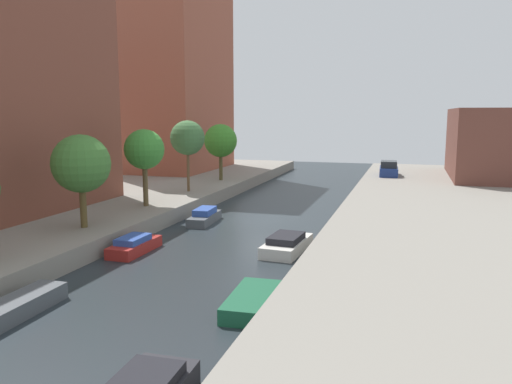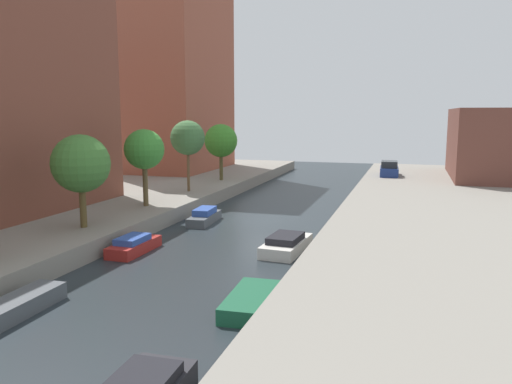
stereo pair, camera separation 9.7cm
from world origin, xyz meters
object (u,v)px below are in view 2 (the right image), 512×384
object	(u,v)px
moored_boat_left_1	(134,245)
street_tree_1	(81,164)
street_tree_4	(221,141)
moored_boat_right_2	(286,244)
apartment_tower_far	(169,55)
low_block_right	(508,143)
moored_boat_left_2	(204,217)
moored_boat_right_1	(252,301)
street_tree_2	(144,150)
moored_boat_left_0	(17,306)
parked_car	(389,169)
street_tree_3	(188,138)

from	to	relation	value
moored_boat_left_1	street_tree_1	bearing A→B (deg)	171.55
street_tree_4	moored_boat_right_2	xyz separation A→B (m)	(10.66, -18.58, -4.18)
apartment_tower_far	street_tree_1	distance (m)	30.72
street_tree_1	moored_boat_left_1	world-z (taller)	street_tree_1
low_block_right	moored_boat_left_2	bearing A→B (deg)	-133.10
low_block_right	moored_boat_left_1	xyz separation A→B (m)	(-21.96, -30.46, -3.88)
moored_boat_left_1	moored_boat_right_2	size ratio (longest dim) A/B	0.84
street_tree_4	moored_boat_right_2	distance (m)	21.83
apartment_tower_far	moored_boat_right_1	size ratio (longest dim) A/B	6.81
low_block_right	moored_boat_right_1	size ratio (longest dim) A/B	3.97
low_block_right	street_tree_2	bearing A→B (deg)	-137.27
moored_boat_left_0	apartment_tower_far	bearing A→B (deg)	108.46
moored_boat_right_1	moored_boat_right_2	world-z (taller)	moored_boat_right_2
low_block_right	parked_car	world-z (taller)	low_block_right
moored_boat_left_2	moored_boat_right_2	size ratio (longest dim) A/B	0.92
moored_boat_left_0	moored_boat_left_1	size ratio (longest dim) A/B	1.14
moored_boat_left_1	street_tree_4	bearing A→B (deg)	98.85
low_block_right	street_tree_4	xyz separation A→B (m)	(-25.23, -9.46, 0.32)
moored_boat_right_1	street_tree_3	bearing A→B (deg)	120.33
street_tree_1	street_tree_4	bearing A→B (deg)	90.00
street_tree_1	moored_boat_left_2	xyz separation A→B (m)	(3.92, 7.20, -3.99)
street_tree_2	moored_boat_right_2	bearing A→B (deg)	-23.93
street_tree_1	moored_boat_left_0	world-z (taller)	street_tree_1
street_tree_4	moored_boat_left_2	xyz separation A→B (m)	(3.92, -13.32, -4.18)
apartment_tower_far	parked_car	bearing A→B (deg)	0.79
parked_car	apartment_tower_far	bearing A→B (deg)	-179.21
street_tree_1	moored_boat_right_2	bearing A→B (deg)	10.26
apartment_tower_far	street_tree_2	bearing A→B (deg)	-67.75
moored_boat_left_0	moored_boat_right_2	size ratio (longest dim) A/B	0.95
street_tree_3	parked_car	xyz separation A→B (m)	(14.57, 15.03, -3.54)
street_tree_2	moored_boat_left_0	bearing A→B (deg)	-77.07
street_tree_3	moored_boat_right_1	size ratio (longest dim) A/B	1.54
apartment_tower_far	parked_car	distance (m)	26.06
apartment_tower_far	low_block_right	bearing A→B (deg)	3.16
parked_car	low_block_right	bearing A→B (deg)	8.31
apartment_tower_far	moored_boat_left_0	xyz separation A→B (m)	(12.34, -36.96, -12.91)
street_tree_2	street_tree_3	world-z (taller)	street_tree_3
street_tree_2	parked_car	size ratio (longest dim) A/B	1.23
street_tree_1	moored_boat_right_2	size ratio (longest dim) A/B	1.20
parked_car	moored_boat_left_2	distance (m)	23.77
apartment_tower_far	moored_boat_right_1	distance (m)	41.60
low_block_right	street_tree_4	world-z (taller)	low_block_right
moored_boat_left_1	moored_boat_right_1	size ratio (longest dim) A/B	0.96
street_tree_3	moored_boat_left_0	size ratio (longest dim) A/B	1.41
moored_boat_right_2	apartment_tower_far	bearing A→B (deg)	126.60
parked_car	moored_boat_left_1	xyz separation A→B (m)	(-11.30, -28.90, -1.24)
parked_car	moored_boat_right_1	distance (m)	34.55
low_block_right	street_tree_1	world-z (taller)	low_block_right
moored_boat_right_2	street_tree_1	bearing A→B (deg)	-169.74
street_tree_3	parked_car	size ratio (longest dim) A/B	1.35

